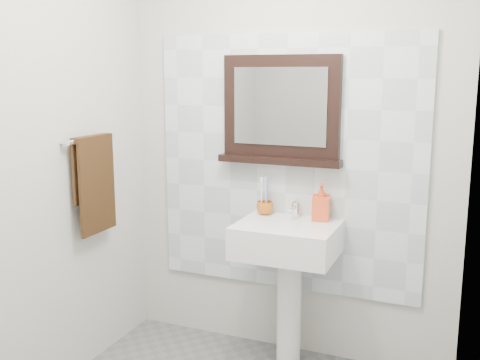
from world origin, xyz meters
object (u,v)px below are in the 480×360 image
at_px(pedestal_sink, 287,255).
at_px(soap_dispenser, 321,202).
at_px(hand_towel, 94,177).
at_px(toothbrush_cup, 265,208).
at_px(framed_mirror, 281,112).

height_order(pedestal_sink, soap_dispenser, soap_dispenser).
xyz_separation_m(soap_dispenser, hand_towel, (-1.18, -0.48, 0.14)).
bearing_deg(soap_dispenser, pedestal_sink, -147.06).
height_order(toothbrush_cup, framed_mirror, framed_mirror).
distance_m(toothbrush_cup, framed_mirror, 0.57).
bearing_deg(toothbrush_cup, soap_dispenser, -0.38).
bearing_deg(framed_mirror, pedestal_sink, -58.77).
height_order(framed_mirror, hand_towel, framed_mirror).
bearing_deg(pedestal_sink, soap_dispenser, 41.24).
relative_size(pedestal_sink, hand_towel, 1.75).
height_order(toothbrush_cup, soap_dispenser, soap_dispenser).
relative_size(toothbrush_cup, soap_dispenser, 0.47).
bearing_deg(toothbrush_cup, framed_mirror, 35.00).
bearing_deg(framed_mirror, toothbrush_cup, -145.00).
bearing_deg(toothbrush_cup, pedestal_sink, -35.80).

